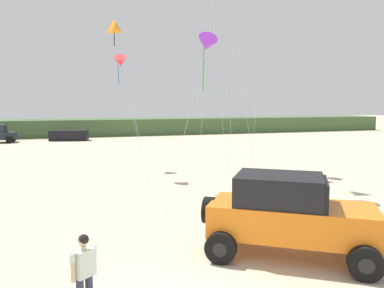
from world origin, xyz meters
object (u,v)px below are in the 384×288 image
(jeep, at_px, (289,213))
(kite_purple_stunt, at_px, (117,30))
(kite_pink_ribbon, at_px, (207,45))
(kite_green_box, at_px, (120,62))
(distant_sedan, at_px, (69,135))
(person_watching, at_px, (84,270))

(jeep, xyz_separation_m, kite_purple_stunt, (-2.92, 14.04, 7.28))
(kite_pink_ribbon, bearing_deg, kite_green_box, 103.04)
(jeep, distance_m, kite_pink_ribbon, 8.50)
(kite_pink_ribbon, xyz_separation_m, kite_purple_stunt, (-2.85, 7.54, 1.79))
(distant_sedan, bearing_deg, kite_green_box, -69.65)
(jeep, bearing_deg, kite_purple_stunt, 101.76)
(person_watching, height_order, kite_pink_ribbon, kite_pink_ribbon)
(kite_pink_ribbon, height_order, kite_purple_stunt, kite_purple_stunt)
(person_watching, distance_m, kite_pink_ribbon, 11.16)
(kite_pink_ribbon, bearing_deg, distant_sedan, 100.88)
(person_watching, distance_m, kite_purple_stunt, 17.37)
(person_watching, height_order, kite_purple_stunt, kite_purple_stunt)
(jeep, height_order, kite_purple_stunt, kite_purple_stunt)
(person_watching, bearing_deg, kite_green_box, 80.40)
(person_watching, bearing_deg, kite_purple_stunt, 80.64)
(kite_green_box, height_order, kite_purple_stunt, kite_purple_stunt)
(jeep, height_order, kite_pink_ribbon, kite_pink_ribbon)
(distant_sedan, xyz_separation_m, kite_pink_ribbon, (5.85, -30.40, 6.08))
(jeep, relative_size, kite_purple_stunt, 0.54)
(distant_sedan, distance_m, kite_purple_stunt, 24.37)
(kite_purple_stunt, bearing_deg, kite_pink_ribbon, -69.27)
(person_watching, relative_size, kite_green_box, 0.22)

